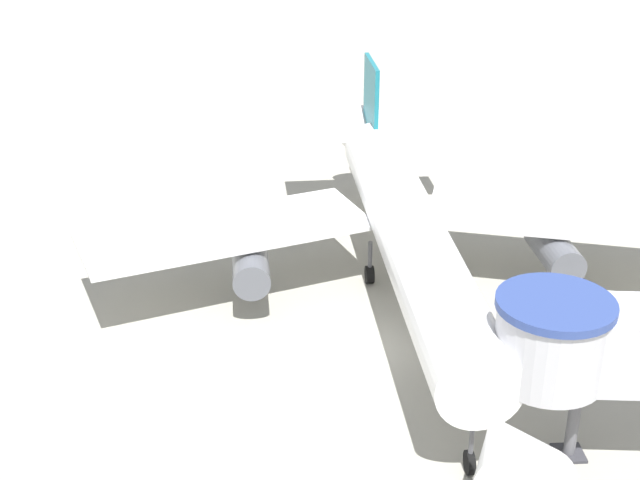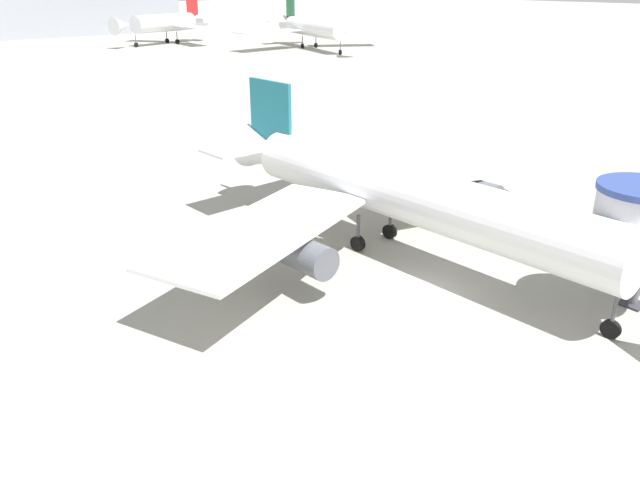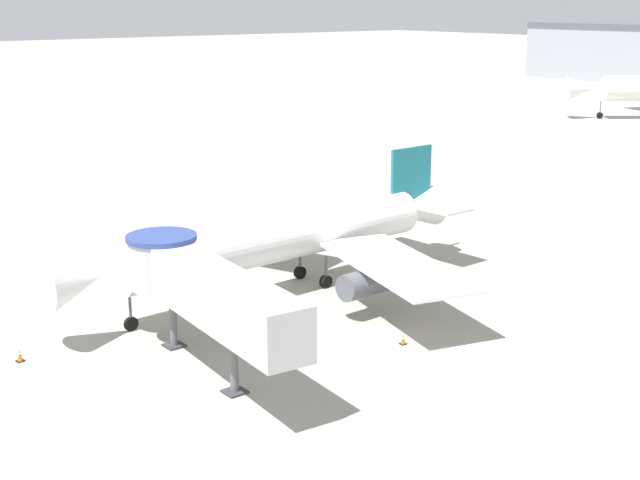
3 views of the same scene
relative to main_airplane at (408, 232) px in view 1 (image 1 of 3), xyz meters
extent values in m
plane|color=#9E9B8E|center=(-2.66, -4.01, -3.72)|extent=(800.00, 800.00, 0.00)
cylinder|color=white|center=(0.03, -0.89, 0.13)|extent=(4.02, 24.34, 3.16)
cone|color=white|center=(0.57, -16.00, 0.13)|extent=(3.28, 3.59, 3.16)
cone|color=white|center=(-0.44, 12.33, 0.13)|extent=(3.33, 4.85, 3.16)
cube|color=white|center=(-8.55, 1.65, -0.43)|extent=(14.75, 9.61, 0.22)
cube|color=white|center=(8.41, 2.26, -0.43)|extent=(14.70, 8.79, 0.22)
cube|color=#19707F|center=(-0.43, 12.09, 2.97)|extent=(0.39, 4.23, 4.11)
cube|color=white|center=(-0.45, 12.57, 0.68)|extent=(9.48, 3.29, 0.18)
cylinder|color=#565960|center=(-7.39, 0.29, -1.55)|extent=(1.89, 4.28, 1.74)
cylinder|color=#565960|center=(7.35, 0.82, -1.55)|extent=(1.89, 4.28, 1.74)
cylinder|color=#4C4C51|center=(0.44, -12.45, -2.36)|extent=(0.18, 0.18, 1.82)
cylinder|color=black|center=(0.44, -12.45, -3.27)|extent=(0.29, 0.91, 0.90)
cylinder|color=#4C4C51|center=(-1.50, 2.09, -2.36)|extent=(0.22, 0.22, 1.82)
cylinder|color=black|center=(-1.50, 2.09, -3.27)|extent=(0.43, 0.91, 0.90)
cylinder|color=#4C4C51|center=(1.35, 2.19, -2.36)|extent=(0.22, 0.22, 1.82)
cylinder|color=black|center=(1.35, 2.19, -3.27)|extent=(0.43, 0.91, 0.90)
cylinder|color=#B7B7BC|center=(3.16, -11.57, 1.06)|extent=(3.90, 3.90, 2.80)
cylinder|color=navy|center=(3.16, -11.57, 2.61)|extent=(4.10, 4.10, 0.30)
cylinder|color=#56565B|center=(4.32, -11.69, -2.03)|extent=(0.44, 0.44, 3.38)
cube|color=#333338|center=(4.32, -11.69, -3.66)|extent=(1.10, 1.10, 0.12)
camera|label=1|loc=(-6.44, -37.25, 17.54)|focal=50.00mm
camera|label=2|loc=(-25.32, -22.55, 11.37)|focal=35.00mm
camera|label=3|loc=(47.48, -35.59, 15.82)|focal=50.00mm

